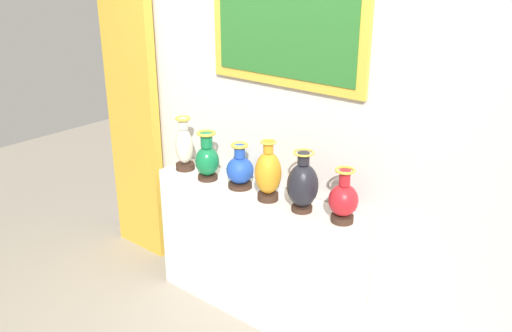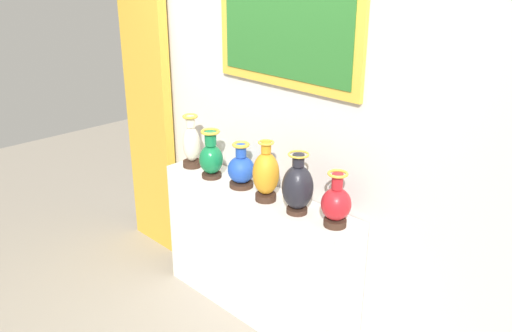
{
  "view_description": "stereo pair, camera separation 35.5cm",
  "coord_description": "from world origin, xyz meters",
  "px_view_note": "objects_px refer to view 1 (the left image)",
  "views": [
    {
      "loc": [
        2.11,
        -2.54,
        2.43
      ],
      "look_at": [
        0.0,
        0.0,
        1.12
      ],
      "focal_mm": 38.68,
      "sensor_mm": 36.0,
      "label": 1
    },
    {
      "loc": [
        2.37,
        -2.3,
        2.43
      ],
      "look_at": [
        0.0,
        0.0,
        1.12
      ],
      "focal_mm": 38.68,
      "sensor_mm": 36.0,
      "label": 2
    }
  ],
  "objects_px": {
    "vase_onyx": "(303,185)",
    "vase_ivory": "(184,147)",
    "vase_sapphire": "(240,170)",
    "vase_emerald": "(207,159)",
    "vase_crimson": "(343,200)",
    "vase_amber": "(268,174)"
  },
  "relations": [
    {
      "from": "vase_onyx",
      "to": "vase_ivory",
      "type": "bearing_deg",
      "value": 179.21
    },
    {
      "from": "vase_ivory",
      "to": "vase_sapphire",
      "type": "xyz_separation_m",
      "value": [
        0.52,
        0.01,
        -0.05
      ]
    },
    {
      "from": "vase_ivory",
      "to": "vase_emerald",
      "type": "relative_size",
      "value": 1.14
    },
    {
      "from": "vase_ivory",
      "to": "vase_emerald",
      "type": "xyz_separation_m",
      "value": [
        0.26,
        -0.03,
        -0.02
      ]
    },
    {
      "from": "vase_ivory",
      "to": "vase_onyx",
      "type": "height_order",
      "value": "vase_ivory"
    },
    {
      "from": "vase_sapphire",
      "to": "vase_crimson",
      "type": "relative_size",
      "value": 0.93
    },
    {
      "from": "vase_sapphire",
      "to": "vase_amber",
      "type": "relative_size",
      "value": 0.79
    },
    {
      "from": "vase_amber",
      "to": "vase_crimson",
      "type": "height_order",
      "value": "vase_amber"
    },
    {
      "from": "vase_onyx",
      "to": "vase_crimson",
      "type": "relative_size",
      "value": 1.15
    },
    {
      "from": "vase_ivory",
      "to": "vase_crimson",
      "type": "distance_m",
      "value": 1.31
    },
    {
      "from": "vase_ivory",
      "to": "vase_crimson",
      "type": "height_order",
      "value": "vase_ivory"
    },
    {
      "from": "vase_sapphire",
      "to": "vase_amber",
      "type": "bearing_deg",
      "value": -7.09
    },
    {
      "from": "vase_ivory",
      "to": "vase_amber",
      "type": "bearing_deg",
      "value": -1.72
    },
    {
      "from": "vase_ivory",
      "to": "vase_crimson",
      "type": "bearing_deg",
      "value": 0.74
    },
    {
      "from": "vase_emerald",
      "to": "vase_amber",
      "type": "relative_size",
      "value": 0.87
    },
    {
      "from": "vase_amber",
      "to": "vase_onyx",
      "type": "height_order",
      "value": "vase_amber"
    },
    {
      "from": "vase_sapphire",
      "to": "vase_crimson",
      "type": "distance_m",
      "value": 0.79
    },
    {
      "from": "vase_ivory",
      "to": "vase_sapphire",
      "type": "bearing_deg",
      "value": 1.03
    },
    {
      "from": "vase_sapphire",
      "to": "vase_crimson",
      "type": "bearing_deg",
      "value": 0.54
    },
    {
      "from": "vase_emerald",
      "to": "vase_onyx",
      "type": "xyz_separation_m",
      "value": [
        0.79,
        0.01,
        0.02
      ]
    },
    {
      "from": "vase_sapphire",
      "to": "vase_crimson",
      "type": "xyz_separation_m",
      "value": [
        0.79,
        0.01,
        0.01
      ]
    },
    {
      "from": "vase_amber",
      "to": "vase_emerald",
      "type": "bearing_deg",
      "value": -179.41
    }
  ]
}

